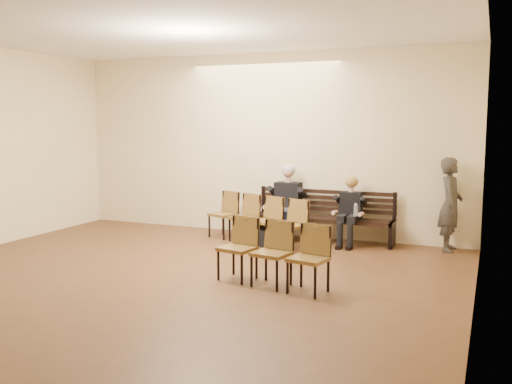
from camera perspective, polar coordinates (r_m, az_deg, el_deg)
ground at (r=7.10m, az=-14.61°, el=-11.18°), size 10.00×10.00×0.00m
room_walls at (r=7.40m, az=-11.50°, el=9.56°), size 8.02×10.01×3.51m
bench at (r=10.57m, az=6.68°, el=-3.73°), size 2.60×0.90×0.45m
seated_man at (r=10.58m, az=3.05°, el=-1.03°), size 0.59×0.82×1.42m
seated_woman at (r=10.27m, az=9.33°, el=-2.27°), size 0.47×0.65×1.09m
laptop at (r=10.50m, az=2.61°, el=-1.89°), size 0.36×0.31×0.23m
water_bottle at (r=10.03m, az=9.93°, el=-2.41°), size 0.08×0.08×0.23m
bag at (r=10.09m, az=1.29°, el=-4.64°), size 0.45×0.35×0.30m
passerby at (r=10.19m, az=18.90°, el=-0.52°), size 0.44×0.67×1.84m
chair_row_front at (r=10.28m, az=-0.08°, el=-2.78°), size 2.17×1.20×0.88m
chair_row_back at (r=7.66m, az=1.54°, el=-6.19°), size 1.64×0.78×0.88m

